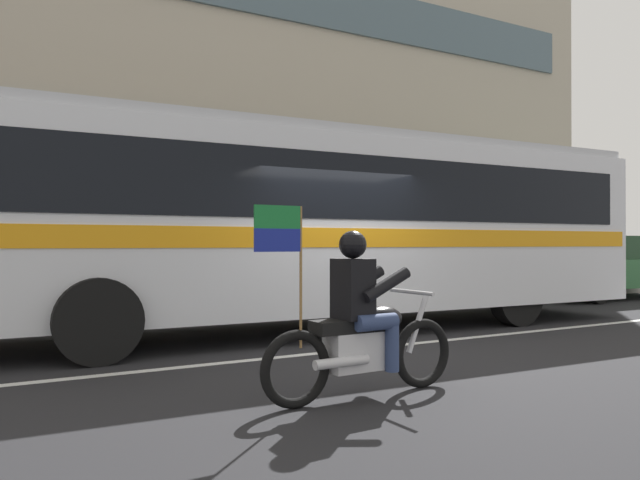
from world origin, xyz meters
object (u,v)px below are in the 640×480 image
Objects in this scene: motorcycle_with_rider at (361,327)px; parked_sedan_curbside at (604,266)px; transit_bus at (321,217)px; fire_hydrant at (339,286)px.

motorcycle_with_rider is 12.22m from parked_sedan_curbside.
motorcycle_with_rider reaches higher than parked_sedan_curbside.
transit_bus is 15.97× the size of fire_hydrant.
transit_bus is 3.42m from fire_hydrant.
parked_sedan_curbside is at bearing -8.88° from fire_hydrant.
transit_bus reaches higher than parked_sedan_curbside.
transit_bus is 9.40m from parked_sedan_curbside.
fire_hydrant is (3.59, 6.49, -0.15)m from motorcycle_with_rider.
parked_sedan_curbside is at bearing 8.54° from transit_bus.
motorcycle_with_rider is at bearing -113.93° from transit_bus.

